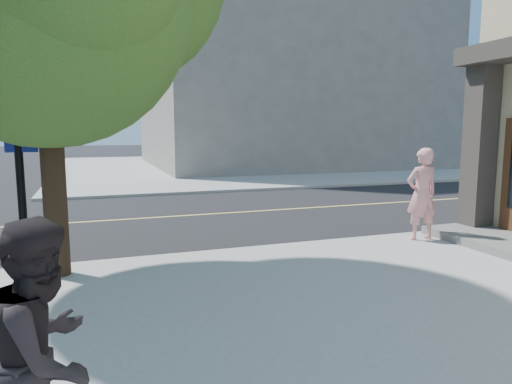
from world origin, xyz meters
name	(u,v)px	position (x,y,z in m)	size (l,w,h in m)	color
ground	(32,272)	(0.00, 0.00, 0.00)	(140.00, 140.00, 0.00)	black
road_ew	(52,224)	(0.00, 4.50, 0.01)	(140.00, 9.00, 0.01)	black
sidewalk_ne	(276,165)	(13.50, 21.50, 0.06)	(29.00, 25.00, 0.12)	#949494
filler_ne	(281,64)	(14.00, 22.00, 7.12)	(18.00, 16.00, 14.00)	slate
man_on_phone	(422,194)	(7.98, -0.66, 1.14)	(0.75, 0.49, 2.05)	pink
pedestrian	(45,356)	(0.76, -5.76, 1.07)	(0.92, 0.72, 1.89)	black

